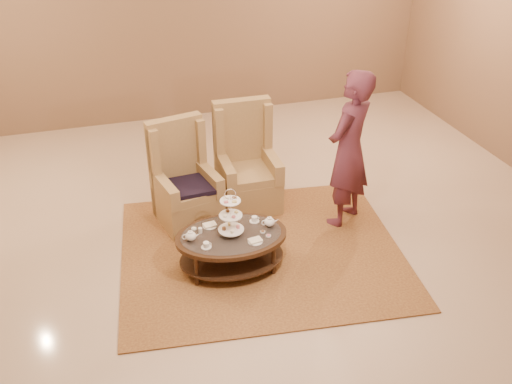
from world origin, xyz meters
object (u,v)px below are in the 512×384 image
object	(u,v)px
tea_table	(231,240)
person	(349,150)
armchair_left	(184,188)
armchair_right	(246,171)

from	to	relation	value
tea_table	person	size ratio (longest dim) A/B	0.64
armchair_left	person	bearing A→B (deg)	-30.63
armchair_left	armchair_right	size ratio (longest dim) A/B	0.95
person	armchair_left	bearing A→B (deg)	-54.64
tea_table	armchair_right	world-z (taller)	armchair_right
tea_table	armchair_left	bearing A→B (deg)	107.93
armchair_left	person	size ratio (longest dim) A/B	0.66
armchair_left	armchair_right	bearing A→B (deg)	-1.77
tea_table	armchair_left	world-z (taller)	armchair_left
tea_table	armchair_right	xyz separation A→B (m)	(0.50, 1.21, 0.08)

